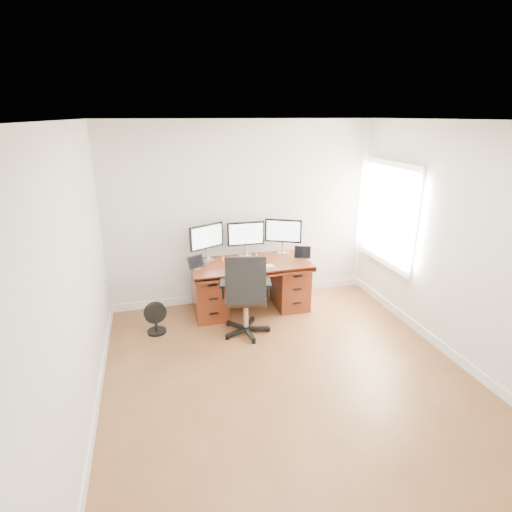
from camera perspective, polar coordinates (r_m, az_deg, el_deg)
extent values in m
plane|color=brown|center=(4.55, 5.18, -17.60)|extent=(4.50, 4.50, 0.00)
cube|color=silver|center=(5.96, -1.89, 5.95)|extent=(4.00, 0.10, 2.70)
cube|color=silver|center=(4.95, 28.00, 0.80)|extent=(0.10, 4.50, 2.70)
cube|color=white|center=(6.05, 18.42, 5.65)|extent=(0.04, 1.30, 1.50)
cube|color=white|center=(6.04, 18.26, 5.65)|extent=(0.01, 1.15, 1.35)
cube|color=#562211|center=(5.72, -0.78, -1.16)|extent=(1.70, 0.80, 0.05)
cube|color=#562211|center=(5.79, -6.68, -5.08)|extent=(0.45, 0.70, 0.70)
cube|color=#562211|center=(6.06, 4.72, -3.86)|extent=(0.45, 0.70, 0.70)
cube|color=#42190C|center=(6.08, -1.48, -2.19)|extent=(0.74, 0.03, 0.40)
cylinder|color=black|center=(5.42, -1.43, -10.41)|extent=(0.73, 0.73, 0.09)
cylinder|color=silver|center=(5.29, -1.46, -7.97)|extent=(0.06, 0.06, 0.43)
cube|color=#321D0F|center=(5.20, -1.48, -5.85)|extent=(0.62, 0.60, 0.08)
cube|color=black|center=(4.85, -1.47, -3.58)|extent=(0.50, 0.17, 0.59)
cube|color=black|center=(5.12, -4.77, -3.91)|extent=(0.12, 0.27, 0.03)
cube|color=black|center=(5.13, 1.78, -3.83)|extent=(0.12, 0.27, 0.03)
cylinder|color=black|center=(5.58, -13.98, -10.40)|extent=(0.25, 0.25, 0.03)
cylinder|color=black|center=(5.52, -14.08, -9.31)|extent=(0.04, 0.04, 0.21)
cylinder|color=black|center=(5.46, -14.21, -7.95)|extent=(0.30, 0.11, 0.29)
cube|color=silver|center=(5.86, -6.95, -0.50)|extent=(0.22, 0.20, 0.01)
cylinder|color=silver|center=(5.83, -6.98, 0.28)|extent=(0.04, 0.04, 0.18)
cube|color=black|center=(5.75, -7.09, 2.78)|extent=(0.51, 0.27, 0.35)
cube|color=white|center=(5.73, -6.98, 2.74)|extent=(0.45, 0.22, 0.30)
cube|color=silver|center=(5.96, -1.43, -0.01)|extent=(0.18, 0.15, 0.01)
cylinder|color=silver|center=(5.93, -1.44, 0.77)|extent=(0.04, 0.04, 0.18)
cube|color=black|center=(5.85, -1.46, 3.23)|extent=(0.55, 0.05, 0.35)
cube|color=white|center=(5.83, -1.42, 3.17)|extent=(0.50, 0.02, 0.30)
cube|color=silver|center=(6.11, 3.85, 0.46)|extent=(0.22, 0.21, 0.01)
cylinder|color=silver|center=(6.09, 3.87, 1.22)|extent=(0.04, 0.04, 0.18)
cube|color=black|center=(6.01, 3.93, 3.62)|extent=(0.51, 0.28, 0.35)
cube|color=white|center=(5.99, 3.90, 3.57)|extent=(0.45, 0.23, 0.30)
cube|color=silver|center=(5.54, -8.53, -1.77)|extent=(0.12, 0.11, 0.01)
cube|color=black|center=(5.50, -8.58, -0.85)|extent=(0.25, 0.16, 0.17)
cube|color=silver|center=(5.90, 6.67, -0.34)|extent=(0.12, 0.11, 0.01)
cube|color=black|center=(5.87, 6.70, 0.52)|extent=(0.25, 0.16, 0.17)
cube|color=silver|center=(5.57, -0.66, -1.39)|extent=(0.30, 0.16, 0.01)
cube|color=silver|center=(5.57, 1.96, -1.44)|extent=(0.13, 0.13, 0.01)
cube|color=black|center=(5.51, -3.29, -1.68)|extent=(0.23, 0.18, 0.01)
cube|color=black|center=(5.68, -1.24, -1.00)|extent=(0.15, 0.09, 0.01)
cylinder|color=#FAA64B|center=(5.77, -4.75, -0.53)|extent=(0.02, 0.02, 0.05)
sphere|color=#FAA64B|center=(5.76, -4.76, -0.21)|extent=(0.03, 0.03, 0.03)
cylinder|color=brown|center=(5.79, -3.51, -0.42)|extent=(0.02, 0.02, 0.05)
sphere|color=brown|center=(5.78, -3.52, -0.10)|extent=(0.03, 0.03, 0.03)
cylinder|color=#7B61D3|center=(5.82, -2.34, -0.32)|extent=(0.02, 0.02, 0.05)
sphere|color=#7B61D3|center=(5.80, -2.34, 0.00)|extent=(0.03, 0.03, 0.03)
cylinder|color=#DFCA73|center=(5.87, 0.06, -0.10)|extent=(0.02, 0.02, 0.05)
sphere|color=#DFCA73|center=(5.86, 0.06, 0.22)|extent=(0.03, 0.03, 0.03)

